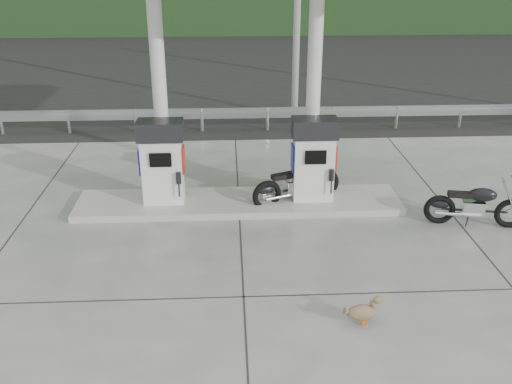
{
  "coord_description": "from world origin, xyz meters",
  "views": [
    {
      "loc": [
        -0.19,
        -8.79,
        5.31
      ],
      "look_at": [
        0.3,
        1.0,
        1.0
      ],
      "focal_mm": 40.0,
      "sensor_mm": 36.0,
      "label": 1
    }
  ],
  "objects_px": {
    "motorcycle_left": "(297,183)",
    "duck": "(362,313)",
    "motorcycle_right": "(476,205)",
    "gas_pump_left": "(162,162)",
    "gas_pump_right": "(313,159)"
  },
  "relations": [
    {
      "from": "motorcycle_left",
      "to": "duck",
      "type": "relative_size",
      "value": 3.51
    },
    {
      "from": "motorcycle_left",
      "to": "duck",
      "type": "distance_m",
      "value": 4.42
    },
    {
      "from": "motorcycle_left",
      "to": "motorcycle_right",
      "type": "distance_m",
      "value": 3.68
    },
    {
      "from": "gas_pump_left",
      "to": "gas_pump_right",
      "type": "xyz_separation_m",
      "value": [
        3.2,
        0.0,
        0.0
      ]
    },
    {
      "from": "gas_pump_left",
      "to": "motorcycle_right",
      "type": "distance_m",
      "value": 6.47
    },
    {
      "from": "gas_pump_left",
      "to": "gas_pump_right",
      "type": "distance_m",
      "value": 3.2
    },
    {
      "from": "gas_pump_left",
      "to": "gas_pump_right",
      "type": "height_order",
      "value": "same"
    },
    {
      "from": "gas_pump_right",
      "to": "duck",
      "type": "relative_size",
      "value": 3.17
    },
    {
      "from": "gas_pump_right",
      "to": "gas_pump_left",
      "type": "bearing_deg",
      "value": 180.0
    },
    {
      "from": "gas_pump_left",
      "to": "motorcycle_left",
      "type": "xyz_separation_m",
      "value": [
        2.88,
        0.08,
        -0.58
      ]
    },
    {
      "from": "gas_pump_right",
      "to": "duck",
      "type": "height_order",
      "value": "gas_pump_right"
    },
    {
      "from": "gas_pump_right",
      "to": "motorcycle_left",
      "type": "distance_m",
      "value": 0.67
    },
    {
      "from": "gas_pump_right",
      "to": "duck",
      "type": "distance_m",
      "value": 4.39
    },
    {
      "from": "motorcycle_right",
      "to": "duck",
      "type": "height_order",
      "value": "motorcycle_right"
    },
    {
      "from": "motorcycle_left",
      "to": "motorcycle_right",
      "type": "bearing_deg",
      "value": -41.85
    }
  ]
}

